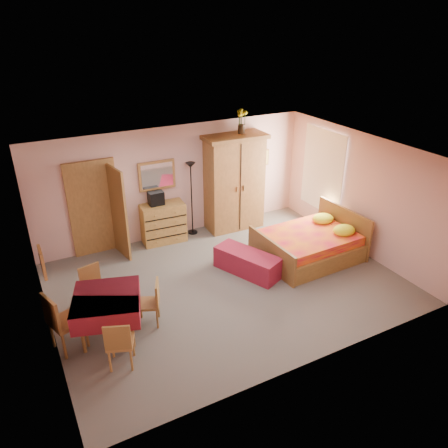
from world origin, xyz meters
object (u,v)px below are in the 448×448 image
chair_south (120,342)px  bench (247,263)px  chair_north (96,290)px  sunflower_vase (241,121)px  dining_table (108,315)px  wall_mirror (157,175)px  chair_east (148,303)px  floor_lamp (192,199)px  chair_west (67,320)px  wardrobe (234,183)px  stereo (156,198)px  chest_of_drawers (163,223)px  bed (309,238)px

chair_south → bench: bearing=46.2°
bench → chair_north: size_ratio=1.62×
sunflower_vase → dining_table: (-3.95, -2.62, -2.21)m
wall_mirror → bench: 2.83m
bench → chair_east: chair_east is taller
floor_lamp → sunflower_vase: 2.11m
chair_south → chair_west: bearing=151.4°
bench → floor_lamp: bearing=96.9°
chair_north → floor_lamp: bearing=-158.1°
sunflower_vase → chair_south: sunflower_vase is taller
chair_south → wardrobe: bearing=63.5°
chair_north → stereo: bearing=-147.6°
floor_lamp → bench: 2.26m
chair_south → chest_of_drawers: bearing=82.0°
floor_lamp → bed: bearing=-52.2°
floor_lamp → chair_south: 4.46m
stereo → bed: 3.46m
chest_of_drawers → dining_table: size_ratio=0.95×
sunflower_vase → dining_table: size_ratio=0.54×
wall_mirror → sunflower_vase: 2.26m
bench → chair_west: size_ratio=1.33×
bench → chair_north: bearing=176.9°
bed → chair_north: 4.47m
stereo → chair_south: stereo is taller
floor_lamp → wardrobe: size_ratio=0.77×
chair_north → chair_west: (-0.61, -0.76, 0.09)m
chest_of_drawers → floor_lamp: floor_lamp is taller
bed → chair_east: 3.81m
chair_south → wall_mirror: bearing=83.5°
bed → chair_west: 5.10m
wall_mirror → chair_east: size_ratio=1.03×
chest_of_drawers → stereo: size_ratio=3.00×
floor_lamp → bed: size_ratio=0.86×
chair_south → chair_east: 1.00m
floor_lamp → chair_north: size_ratio=2.08×
stereo → chair_west: stereo is taller
stereo → wardrobe: 1.93m
wardrobe → dining_table: bearing=-143.8°
stereo → chair_west: bearing=-132.3°
chest_of_drawers → chair_west: size_ratio=0.95×
floor_lamp → chair_west: (-3.35, -2.75, -0.37)m
chest_of_drawers → wall_mirror: bearing=93.8°
wall_mirror → bench: bearing=-65.2°
bed → dining_table: bed is taller
chest_of_drawers → sunflower_vase: bearing=2.4°
stereo → wardrobe: size_ratio=0.14×
chair_north → chair_south: bearing=76.3°
floor_lamp → chair_south: floor_lamp is taller
chair_south → stereo: bearing=83.8°
bed → dining_table: bearing=-175.3°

